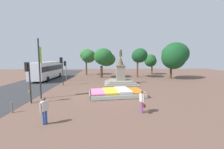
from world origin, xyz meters
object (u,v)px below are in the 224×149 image
Objects in this scene: traffic_light_far_corner at (65,67)px; kerb_bollard_south at (12,107)px; banner_pole at (40,67)px; pedestrian_with_handbag at (142,100)px; flower_planter at (117,93)px; traffic_light_mid_block at (62,66)px; statue_monument at (120,78)px; city_bus at (47,69)px; pedestrian_near_planter at (44,109)px; traffic_light_near_crossing at (28,75)px; kerb_bollard_mid_a at (31,98)px.

traffic_light_far_corner reaches higher than kerb_bollard_south.
banner_pole reaches higher than pedestrian_with_handbag.
traffic_light_mid_block is (-7.41, 6.00, 2.52)m from flower_planter.
flower_planter is 1.19× the size of statue_monument.
statue_monument reaches higher than kerb_bollard_south.
flower_planter is 9.26m from kerb_bollard_south.
city_bus is 17.11m from kerb_bollard_south.
city_bus is (-4.38, 6.00, -0.97)m from traffic_light_mid_block.
traffic_light_mid_block reaches higher than pedestrian_near_planter.
kerb_bollard_south is (-8.02, -4.63, 0.16)m from flower_planter.
traffic_light_near_crossing is at bearing -102.17° from banner_pole.
traffic_light_far_corner is (-0.10, 12.23, -0.14)m from traffic_light_near_crossing.
traffic_light_far_corner is at bearing 90.34° from kerb_bollard_mid_a.
kerb_bollard_mid_a is (-8.93, -9.00, -0.46)m from statue_monument.
traffic_light_far_corner is 4.09× the size of kerb_bollard_south.
banner_pole reaches higher than traffic_light_far_corner.
pedestrian_with_handbag is at bearing -51.15° from traffic_light_mid_block.
traffic_light_near_crossing is 4.34× the size of kerb_bollard_south.
pedestrian_near_planter is at bearing -125.93° from flower_planter.
traffic_light_mid_block is at bearing 86.76° from kerb_bollard_mid_a.
pedestrian_with_handbag reaches higher than kerb_bollard_south.
traffic_light_mid_block is at bearing 140.98° from flower_planter.
traffic_light_near_crossing is 14.93m from city_bus.
flower_planter is 0.65× the size of city_bus.
traffic_light_near_crossing is at bearing -83.87° from kerb_bollard_mid_a.
traffic_light_near_crossing is 2.06m from kerb_bollard_mid_a.
traffic_light_near_crossing is 0.90× the size of traffic_light_mid_block.
flower_planter is 3.72× the size of pedestrian_with_handbag.
traffic_light_mid_block is (0.44, 8.38, 0.30)m from traffic_light_near_crossing.
traffic_light_mid_block reaches higher than kerb_bollard_mid_a.
pedestrian_near_planter is 1.96× the size of kerb_bollard_mid_a.
city_bus is (-11.79, 12.01, 1.56)m from flower_planter.
flower_planter is at bearing -98.80° from statue_monument.
traffic_light_mid_block reaches higher than city_bus.
traffic_light_near_crossing reaches higher than flower_planter.
banner_pole is at bearing -90.87° from traffic_light_mid_block.
statue_monument is 14.75m from pedestrian_near_planter.
traffic_light_mid_block is 7.49m from city_bus.
pedestrian_near_planter is at bearing -54.89° from traffic_light_near_crossing.
traffic_light_far_corner is (-7.94, 9.85, 2.08)m from flower_planter.
kerb_bollard_mid_a is (-0.36, -1.31, -2.63)m from banner_pole.
traffic_light_far_corner is 2.02× the size of pedestrian_near_planter.
traffic_light_near_crossing reaches higher than city_bus.
kerb_bollard_mid_a is (-3.04, 4.52, -0.52)m from pedestrian_near_planter.
traffic_light_mid_block is 4.66× the size of kerb_bollard_mid_a.
banner_pole is (-8.57, -7.69, 2.17)m from statue_monument.
pedestrian_near_planter is 3.82m from kerb_bollard_south.
kerb_bollard_south is 2.48m from kerb_bollard_mid_a.
statue_monument reaches higher than city_bus.
traffic_light_mid_block reaches higher than traffic_light_near_crossing.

